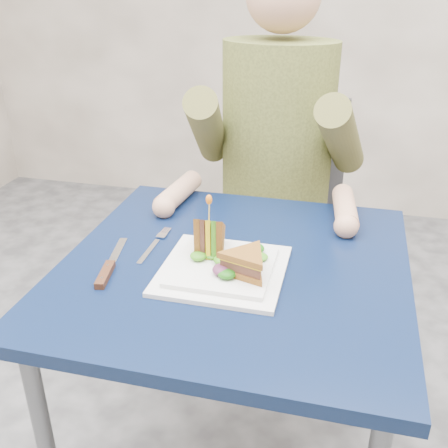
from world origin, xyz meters
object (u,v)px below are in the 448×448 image
(knife, at_px, (108,270))
(sandwich_flat, at_px, (246,263))
(plate, at_px, (223,269))
(fork, at_px, (153,246))
(sandwich_upright, at_px, (210,238))
(chair, at_px, (277,214))
(diner, at_px, (277,116))
(table, at_px, (234,293))

(knife, bearing_deg, sandwich_flat, 6.68)
(plate, height_order, fork, plate)
(sandwich_upright, bearing_deg, knife, -152.10)
(sandwich_upright, xyz_separation_m, fork, (-0.14, 0.03, -0.05))
(fork, bearing_deg, chair, 73.00)
(diner, xyz_separation_m, fork, (-0.20, -0.54, -0.18))
(sandwich_upright, bearing_deg, diner, 84.39)
(diner, bearing_deg, table, -90.00)
(diner, relative_size, sandwich_flat, 5.00)
(plate, distance_m, sandwich_flat, 0.07)
(chair, bearing_deg, sandwich_flat, -86.89)
(plate, bearing_deg, sandwich_flat, -24.44)
(table, relative_size, knife, 3.40)
(table, height_order, chair, chair)
(chair, height_order, knife, chair)
(diner, relative_size, plate, 2.87)
(table, xyz_separation_m, diner, (-0.00, 0.57, 0.26))
(fork, bearing_deg, sandwich_flat, -21.92)
(table, distance_m, knife, 0.29)
(table, bearing_deg, chair, 90.00)
(chair, relative_size, knife, 4.22)
(chair, distance_m, diner, 0.39)
(sandwich_flat, distance_m, fork, 0.26)
(diner, height_order, sandwich_flat, diner)
(plate, xyz_separation_m, knife, (-0.24, -0.06, -0.00))
(sandwich_flat, xyz_separation_m, knife, (-0.29, -0.03, -0.04))
(plate, height_order, sandwich_flat, sandwich_flat)
(chair, relative_size, sandwich_upright, 6.67)
(chair, xyz_separation_m, sandwich_flat, (0.04, -0.75, 0.23))
(table, bearing_deg, diner, 90.00)
(sandwich_flat, height_order, knife, sandwich_flat)
(knife, bearing_deg, table, 22.44)
(fork, bearing_deg, diner, 69.73)
(diner, height_order, plate, diner)
(chair, xyz_separation_m, sandwich_upright, (-0.06, -0.68, 0.24))
(fork, distance_m, knife, 0.14)
(table, bearing_deg, fork, 172.41)
(plate, height_order, knife, plate)
(chair, bearing_deg, knife, -107.90)
(chair, relative_size, sandwich_flat, 6.24)
(sandwich_flat, xyz_separation_m, sandwich_upright, (-0.10, 0.07, 0.01))
(table, relative_size, sandwich_flat, 5.04)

